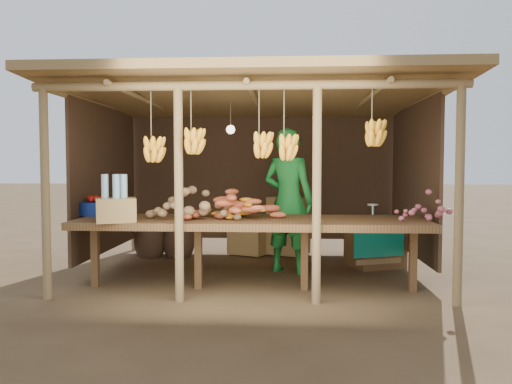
{
  "coord_description": "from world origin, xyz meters",
  "views": [
    {
      "loc": [
        0.39,
        -6.52,
        1.41
      ],
      "look_at": [
        0.0,
        0.0,
        1.05
      ],
      "focal_mm": 35.0,
      "sensor_mm": 36.0,
      "label": 1
    }
  ],
  "objects": [
    {
      "name": "ground",
      "position": [
        0.0,
        0.0,
        0.0
      ],
      "size": [
        60.0,
        60.0,
        0.0
      ],
      "primitive_type": "plane",
      "color": "brown",
      "rests_on": "ground"
    },
    {
      "name": "stall_structure",
      "position": [
        0.02,
        -0.09,
        1.91
      ],
      "size": [
        4.7,
        3.5,
        2.43
      ],
      "color": "olive",
      "rests_on": "ground"
    },
    {
      "name": "counter",
      "position": [
        0.0,
        -0.95,
        0.74
      ],
      "size": [
        3.9,
        1.05,
        0.8
      ],
      "color": "brown",
      "rests_on": "ground"
    },
    {
      "name": "potato_heap",
      "position": [
        -0.65,
        -0.97,
        0.98
      ],
      "size": [
        1.09,
        0.72,
        0.37
      ],
      "primitive_type": null,
      "rotation": [
        0.0,
        0.0,
        0.09
      ],
      "color": "olive",
      "rests_on": "counter"
    },
    {
      "name": "sweet_potato_heap",
      "position": [
        -0.19,
        -0.95,
        0.98
      ],
      "size": [
        1.16,
        0.9,
        0.36
      ],
      "primitive_type": null,
      "rotation": [
        0.0,
        0.0,
        -0.32
      ],
      "color": "#C75633",
      "rests_on": "counter"
    },
    {
      "name": "onion_heap",
      "position": [
        1.9,
        -1.06,
        0.98
      ],
      "size": [
        0.78,
        0.6,
        0.35
      ],
      "primitive_type": null,
      "rotation": [
        0.0,
        0.0,
        -0.29
      ],
      "color": "#BE5C69",
      "rests_on": "counter"
    },
    {
      "name": "banana_pile",
      "position": [
        -0.07,
        -0.89,
        0.97
      ],
      "size": [
        0.67,
        0.48,
        0.35
      ],
      "primitive_type": null,
      "rotation": [
        0.0,
        0.0,
        0.2
      ],
      "color": "yellow",
      "rests_on": "counter"
    },
    {
      "name": "tomato_basin",
      "position": [
        -1.9,
        -0.6,
        0.9
      ],
      "size": [
        0.45,
        0.45,
        0.23
      ],
      "rotation": [
        0.0,
        0.0,
        -0.16
      ],
      "color": "navy",
      "rests_on": "counter"
    },
    {
      "name": "bottle_box",
      "position": [
        -1.41,
        -1.34,
        0.99
      ],
      "size": [
        0.49,
        0.44,
        0.51
      ],
      "color": "#A27E48",
      "rests_on": "counter"
    },
    {
      "name": "vendor",
      "position": [
        0.42,
        -0.02,
        0.94
      ],
      "size": [
        0.81,
        0.69,
        1.88
      ],
      "primitive_type": "imported",
      "rotation": [
        0.0,
        0.0,
        2.73
      ],
      "color": "#1A772C",
      "rests_on": "ground"
    },
    {
      "name": "tarp_crate",
      "position": [
        1.63,
        0.42,
        0.36
      ],
      "size": [
        0.92,
        0.86,
        0.89
      ],
      "color": "brown",
      "rests_on": "ground"
    },
    {
      "name": "carton_stack",
      "position": [
        0.23,
        1.2,
        0.39
      ],
      "size": [
        1.3,
        0.63,
        0.89
      ],
      "color": "#A27E48",
      "rests_on": "ground"
    },
    {
      "name": "burlap_sacks",
      "position": [
        -1.46,
        0.95,
        0.29
      ],
      "size": [
        0.93,
        0.49,
        0.66
      ],
      "color": "#4A3222",
      "rests_on": "ground"
    }
  ]
}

